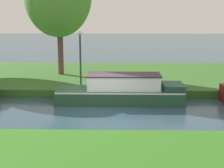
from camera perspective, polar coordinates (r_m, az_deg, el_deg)
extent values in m
plane|color=#2A4253|center=(15.48, -2.34, -4.15)|extent=(120.00, 120.00, 0.00)
cube|color=#315D23|center=(22.25, -1.15, 1.27)|extent=(72.00, 10.00, 0.40)
cube|color=#224832|center=(16.52, 1.31, -1.93)|extent=(6.11, 1.80, 0.67)
cube|color=silver|center=(16.46, 1.32, -0.94)|extent=(5.99, 1.83, 0.07)
cube|color=white|center=(16.38, 1.98, 0.32)|extent=(3.43, 1.37, 0.66)
cube|color=#372935|center=(16.31, 1.99, 1.57)|extent=(3.53, 1.44, 0.06)
cube|color=#1E4137|center=(16.61, 10.19, -0.40)|extent=(0.98, 1.51, 0.27)
cylinder|color=brown|center=(22.03, -8.66, 6.19)|extent=(0.37, 0.37, 3.53)
cylinder|color=#333338|center=(18.58, -5.31, 4.00)|extent=(0.10, 0.10, 2.70)
sphere|color=white|center=(18.45, -5.40, 8.53)|extent=(0.24, 0.24, 0.24)
cylinder|color=#433827|center=(17.58, -1.43, 0.57)|extent=(0.16, 0.16, 0.87)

